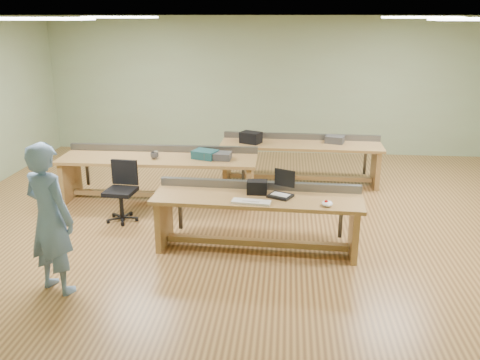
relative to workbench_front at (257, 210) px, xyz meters
The scene contains 21 objects.
floor 1.22m from the workbench_front, 91.02° to the left, with size 10.00×10.00×0.00m, color #A0743C.
ceiling 2.68m from the workbench_front, 91.02° to the left, with size 10.00×10.00×0.00m, color silver.
wall_back 5.17m from the workbench_front, 90.22° to the left, with size 10.00×0.04×3.00m, color gray.
wall_front 3.06m from the workbench_front, 90.38° to the right, with size 10.00×0.04×3.00m, color gray.
fluor_panels 2.65m from the workbench_front, 91.02° to the left, with size 6.20×3.50×0.03m.
workbench_front is the anchor object (origin of this frame).
workbench_mid 2.50m from the workbench_front, 134.87° to the left, with size 3.30×0.92×0.86m.
workbench_back 3.00m from the workbench_front, 77.87° to the left, with size 2.97×0.85×0.86m.
person 2.58m from the workbench_front, 149.79° to the right, with size 0.64×0.42×1.75m, color #657CA4.
laptop_base 0.37m from the workbench_front, ahead, with size 0.29×0.24×0.03m, color black.
laptop_screen 0.56m from the workbench_front, 14.66° to the left, with size 0.29×0.01×0.23m, color black.
keyboard 0.34m from the workbench_front, 102.68° to the right, with size 0.49×0.16×0.03m, color beige.
trackball_mouse 0.96m from the workbench_front, 17.70° to the right, with size 0.14×0.16×0.07m, color white.
camera_bag 0.30m from the workbench_front, 95.37° to the left, with size 0.26×0.17×0.18m, color black.
task_chair 2.27m from the workbench_front, 158.79° to the left, with size 0.53×0.53×0.91m.
parts_bin_teal 2.02m from the workbench_front, 118.97° to the left, with size 0.38×0.29×0.13m, color #164048.
parts_bin_grey 1.89m from the workbench_front, 113.55° to the left, with size 0.42×0.27×0.11m, color #373739.
mug 2.46m from the workbench_front, 137.38° to the left, with size 0.14×0.14×0.11m, color #373739.
drinks_can 2.44m from the workbench_front, 136.95° to the left, with size 0.07×0.07×0.12m, color silver.
storage_box_back 2.90m from the workbench_front, 95.87° to the left, with size 0.36×0.26×0.21m, color black.
tray_back 3.27m from the workbench_front, 67.44° to the left, with size 0.33×0.24×0.13m, color #373739.
Camera 1 is at (0.38, -7.34, 3.02)m, focal length 38.00 mm.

